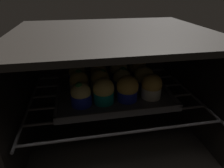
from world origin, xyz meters
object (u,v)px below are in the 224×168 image
(baking_tray, at_px, (112,91))
(muffin_row2_col2, at_px, (118,71))
(muffin_row0_col2, at_px, (127,89))
(muffin_row2_col3, at_px, (138,69))
(muffin_row1_col2, at_px, (122,80))
(muffin_row1_col0, at_px, (79,82))
(muffin_row1_col3, at_px, (144,78))
(muffin_row1_col1, at_px, (100,81))
(muffin_row2_col0, at_px, (77,75))
(muffin_row2_col1, at_px, (99,73))
(muffin_row0_col3, at_px, (152,87))
(muffin_row0_col0, at_px, (81,95))
(muffin_row0_col1, at_px, (104,91))

(baking_tray, xyz_separation_m, muffin_row2_col2, (0.04, 0.07, 0.04))
(baking_tray, bearing_deg, muffin_row0_col2, -64.67)
(muffin_row0_col2, distance_m, muffin_row2_col3, 0.17)
(muffin_row0_col2, distance_m, muffin_row2_col2, 0.15)
(muffin_row1_col2, bearing_deg, muffin_row2_col2, 88.25)
(muffin_row1_col0, distance_m, muffin_row1_col3, 0.22)
(muffin_row1_col2, height_order, muffin_row2_col2, muffin_row2_col2)
(muffin_row1_col1, distance_m, muffin_row2_col0, 0.10)
(muffin_row2_col1, distance_m, muffin_row2_col3, 0.15)
(muffin_row0_col3, relative_size, muffin_row2_col0, 1.05)
(muffin_row0_col3, distance_m, muffin_row1_col1, 0.17)
(muffin_row0_col2, height_order, muffin_row2_col1, muffin_row0_col2)
(muffin_row0_col0, distance_m, muffin_row1_col0, 0.08)
(baking_tray, xyz_separation_m, muffin_row1_col1, (-0.04, -0.00, 0.04))
(muffin_row2_col3, bearing_deg, muffin_row0_col3, -89.83)
(muffin_row1_col1, relative_size, muffin_row2_col3, 1.02)
(baking_tray, bearing_deg, muffin_row0_col3, -31.73)
(muffin_row2_col0, xyz_separation_m, muffin_row2_col1, (0.08, 0.00, -0.00))
(muffin_row1_col0, bearing_deg, muffin_row0_col1, -47.49)
(muffin_row2_col1, bearing_deg, muffin_row0_col1, -90.91)
(muffin_row1_col3, relative_size, muffin_row2_col3, 0.97)
(muffin_row0_col1, distance_m, muffin_row2_col3, 0.21)
(baking_tray, height_order, muffin_row1_col0, muffin_row1_col0)
(muffin_row0_col3, height_order, muffin_row2_col1, muffin_row0_col3)
(muffin_row0_col1, distance_m, muffin_row1_col3, 0.17)
(baking_tray, xyz_separation_m, muffin_row1_col0, (-0.11, 0.00, 0.04))
(muffin_row0_col3, bearing_deg, muffin_row2_col3, 90.17)
(muffin_row0_col3, xyz_separation_m, muffin_row2_col1, (-0.15, 0.14, -0.00))
(muffin_row2_col2, bearing_deg, muffin_row0_col3, -61.86)
(muffin_row0_col2, xyz_separation_m, muffin_row1_col1, (-0.07, 0.07, -0.00))
(muffin_row1_col1, height_order, muffin_row1_col3, muffin_row1_col1)
(muffin_row2_col2, bearing_deg, muffin_row1_col2, -91.75)
(muffin_row1_col0, relative_size, muffin_row2_col0, 1.08)
(muffin_row2_col0, bearing_deg, muffin_row2_col3, 1.63)
(muffin_row1_col1, bearing_deg, muffin_row0_col1, -89.34)
(muffin_row0_col0, bearing_deg, muffin_row0_col3, 1.37)
(muffin_row0_col0, distance_m, muffin_row1_col3, 0.23)
(baking_tray, xyz_separation_m, muffin_row1_col3, (0.11, 0.00, 0.04))
(muffin_row2_col0, bearing_deg, muffin_row0_col0, -87.22)
(muffin_row2_col3, bearing_deg, muffin_row1_col2, -136.72)
(muffin_row1_col0, xyz_separation_m, muffin_row2_col2, (0.15, 0.07, 0.00))
(baking_tray, xyz_separation_m, muffin_row1_col2, (0.04, 0.00, 0.04))
(muffin_row1_col1, height_order, muffin_row2_col2, muffin_row2_col2)
(muffin_row2_col1, distance_m, muffin_row2_col2, 0.07)
(muffin_row0_col2, bearing_deg, muffin_row0_col0, -178.98)
(muffin_row0_col2, xyz_separation_m, muffin_row2_col3, (0.08, 0.15, -0.00))
(muffin_row2_col0, bearing_deg, muffin_row0_col2, -43.89)
(baking_tray, distance_m, muffin_row0_col3, 0.14)
(muffin_row0_col3, xyz_separation_m, muffin_row2_col0, (-0.23, 0.14, -0.00))
(muffin_row1_col0, bearing_deg, baking_tray, -1.78)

